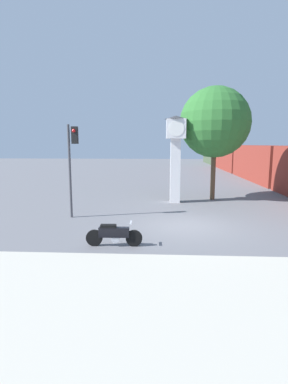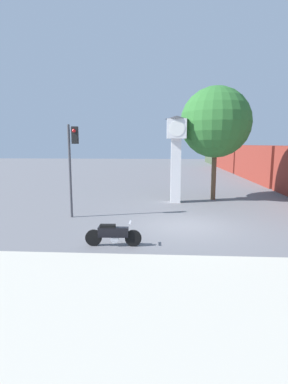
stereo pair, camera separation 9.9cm
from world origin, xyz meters
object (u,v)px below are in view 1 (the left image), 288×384
Objects in this scene: clock_tower at (176,146)px; traffic_light at (72,155)px; street_tree at (215,123)px; freight_train at (245,160)px; motorcycle at (114,234)px.

traffic_light is (-5.08, -4.14, -0.39)m from clock_tower.
traffic_light is at bearing -145.28° from street_tree.
street_tree is at bearing 23.93° from clock_tower.
street_tree reaches higher than freight_train.
freight_train is 18.57m from street_tree.
street_tree reaches higher than motorcycle.
street_tree reaches higher than traffic_light.
freight_train is (9.11, 18.15, -1.74)m from clock_tower.
motorcycle is at bearing -118.20° from street_tree.
motorcycle is 5.47m from traffic_light.
traffic_light is 0.63× the size of street_tree.
motorcycle is 0.04× the size of freight_train.
clock_tower is 3.06m from street_tree.
freight_train is 26.45m from traffic_light.
freight_train is (11.62, 26.33, 1.28)m from motorcycle.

